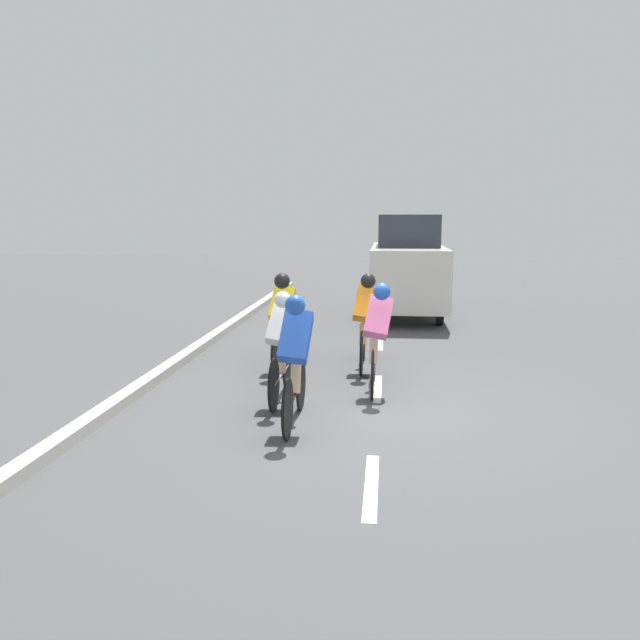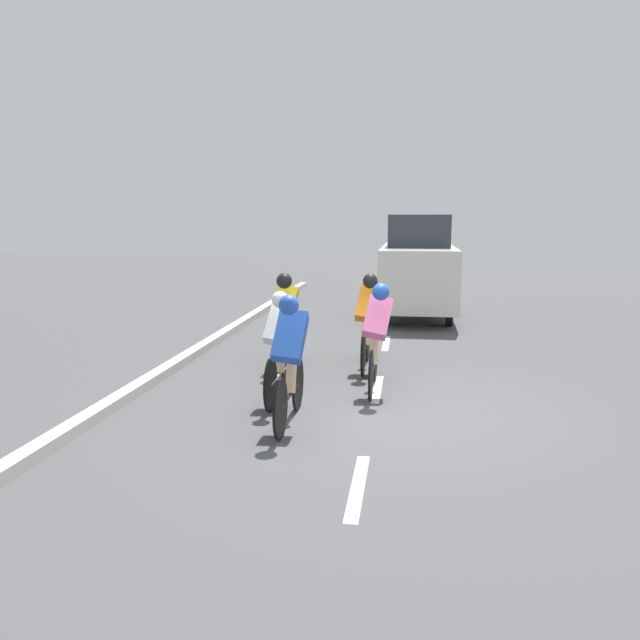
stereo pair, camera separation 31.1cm
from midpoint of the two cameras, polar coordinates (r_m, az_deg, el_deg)
ground_plane at (r=7.91m, az=4.02°, el=-7.94°), size 60.00×60.00×0.00m
lane_stripe_near at (r=5.72m, az=3.11°, el=-14.87°), size 0.12×1.40×0.01m
lane_stripe_mid at (r=8.73m, az=4.23°, el=-6.24°), size 0.12×1.40×0.01m
lane_stripe_far at (r=11.85m, az=4.76°, el=-2.08°), size 0.12×1.40×0.01m
curb at (r=9.37m, az=-15.79°, el=-5.06°), size 0.20×25.40×0.14m
cyclist_pink at (r=8.42m, az=4.14°, el=-1.26°), size 0.42×1.70×1.51m
cyclist_white at (r=7.96m, az=-4.62°, el=-2.18°), size 0.41×1.71×1.46m
cyclist_orange at (r=9.68m, az=3.20°, el=0.14°), size 0.40×1.73×1.52m
cyclist_blue at (r=7.00m, az=-3.55°, el=-3.36°), size 0.38×1.71×1.54m
cyclist_yellow at (r=9.71m, az=-4.43°, el=0.24°), size 0.40×1.67×1.52m
support_car at (r=15.20m, az=7.42°, el=4.91°), size 1.70×4.43×2.41m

